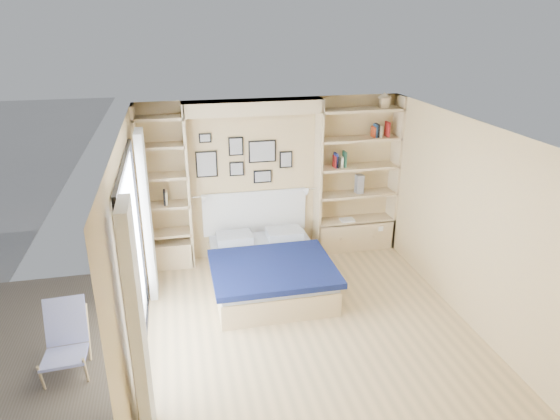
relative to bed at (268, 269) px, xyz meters
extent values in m
plane|color=tan|center=(0.28, -1.15, -0.27)|extent=(4.50, 4.50, 0.00)
plane|color=tan|center=(0.28, 1.10, 0.98)|extent=(4.00, 0.00, 4.00)
plane|color=tan|center=(0.28, -3.40, 0.98)|extent=(4.00, 0.00, 4.00)
plane|color=tan|center=(-1.72, -1.15, 0.98)|extent=(0.00, 4.50, 4.50)
plane|color=tan|center=(2.28, -1.15, 0.98)|extent=(0.00, 4.50, 4.50)
plane|color=white|center=(0.28, -1.15, 2.23)|extent=(4.50, 4.50, 0.00)
cube|color=#CFB880|center=(-1.02, 0.93, 0.98)|extent=(0.04, 0.35, 2.50)
cube|color=#CFB880|center=(0.98, 0.93, 0.98)|extent=(0.04, 0.35, 2.50)
cube|color=#CFB880|center=(-0.02, 0.93, 2.13)|extent=(2.00, 0.35, 0.20)
cube|color=#CFB880|center=(2.26, 0.93, 0.98)|extent=(0.04, 0.35, 2.50)
cube|color=#CFB880|center=(-1.70, 0.93, 0.98)|extent=(0.04, 0.35, 2.50)
cube|color=#CFB880|center=(1.63, 0.93, -0.02)|extent=(1.30, 0.35, 0.50)
cube|color=#CFB880|center=(-1.37, 0.93, -0.07)|extent=(0.70, 0.35, 0.40)
cube|color=black|center=(-1.69, -1.15, 1.96)|extent=(0.04, 2.08, 0.06)
cube|color=black|center=(-1.69, -1.15, -0.24)|extent=(0.04, 2.08, 0.06)
cube|color=black|center=(-1.69, -2.17, 0.83)|extent=(0.04, 0.06, 2.20)
cube|color=black|center=(-1.69, -0.13, 0.83)|extent=(0.04, 0.06, 2.20)
cube|color=silver|center=(-1.70, -1.15, 0.85)|extent=(0.01, 2.00, 2.20)
cube|color=white|center=(-1.60, -2.45, 0.88)|extent=(0.10, 0.45, 2.30)
cube|color=white|center=(-1.60, 0.15, 0.88)|extent=(0.10, 0.45, 2.30)
cube|color=#CFB880|center=(1.63, 0.93, 0.23)|extent=(1.30, 0.35, 0.04)
cube|color=#CFB880|center=(1.63, 0.93, 0.68)|extent=(1.30, 0.35, 0.04)
cube|color=#CFB880|center=(1.63, 0.93, 1.13)|extent=(1.30, 0.35, 0.04)
cube|color=#CFB880|center=(1.63, 0.93, 1.58)|extent=(1.30, 0.35, 0.04)
cube|color=#CFB880|center=(1.63, 0.93, 2.03)|extent=(1.30, 0.35, 0.04)
cube|color=#CFB880|center=(-1.37, 0.93, 0.28)|extent=(0.70, 0.35, 0.04)
cube|color=#CFB880|center=(-1.37, 0.93, 0.73)|extent=(0.70, 0.35, 0.04)
cube|color=#CFB880|center=(-1.37, 0.93, 1.18)|extent=(0.70, 0.35, 0.04)
cube|color=#CFB880|center=(-1.37, 0.93, 1.63)|extent=(0.70, 0.35, 0.04)
cube|color=#CFB880|center=(-1.37, 0.93, 2.03)|extent=(0.70, 0.35, 0.04)
cube|color=#CFB880|center=(0.00, -0.02, -0.10)|extent=(1.54, 1.93, 0.34)
cube|color=#B6BDC6|center=(0.00, -0.02, 0.12)|extent=(1.50, 1.89, 0.10)
cube|color=#0D1643|center=(0.00, -0.34, 0.19)|extent=(1.64, 1.35, 0.08)
cube|color=#B6BDC6|center=(-0.39, 0.65, 0.23)|extent=(0.53, 0.39, 0.12)
cube|color=#B6BDC6|center=(0.39, 0.65, 0.23)|extent=(0.53, 0.39, 0.12)
cube|color=white|center=(0.00, 1.07, 0.45)|extent=(1.64, 0.04, 0.70)
cube|color=black|center=(-0.72, 1.08, 1.28)|extent=(0.32, 0.02, 0.40)
cube|color=gray|center=(-0.72, 1.07, 1.28)|extent=(0.28, 0.01, 0.36)
cube|color=black|center=(-0.27, 1.08, 1.53)|extent=(0.22, 0.02, 0.28)
cube|color=gray|center=(-0.27, 1.07, 1.53)|extent=(0.18, 0.01, 0.24)
cube|color=black|center=(-0.27, 1.08, 1.18)|extent=(0.22, 0.02, 0.22)
cube|color=gray|center=(-0.27, 1.07, 1.18)|extent=(0.18, 0.01, 0.18)
cube|color=black|center=(0.13, 1.08, 1.43)|extent=(0.42, 0.02, 0.34)
cube|color=gray|center=(0.13, 1.07, 1.43)|extent=(0.38, 0.01, 0.30)
cube|color=black|center=(0.13, 1.08, 1.03)|extent=(0.28, 0.02, 0.20)
cube|color=gray|center=(0.13, 1.07, 1.03)|extent=(0.24, 0.01, 0.16)
cube|color=black|center=(0.50, 1.08, 1.28)|extent=(0.20, 0.02, 0.26)
cube|color=gray|center=(0.50, 1.07, 1.28)|extent=(0.16, 0.01, 0.22)
cube|color=black|center=(-0.72, 1.08, 1.68)|extent=(0.18, 0.02, 0.14)
cube|color=gray|center=(-0.72, 1.07, 1.68)|extent=(0.14, 0.01, 0.10)
cylinder|color=silver|center=(-0.88, 0.85, 0.85)|extent=(0.20, 0.02, 0.02)
cone|color=white|center=(-0.78, 0.85, 0.83)|extent=(0.13, 0.12, 0.15)
cylinder|color=silver|center=(0.84, 0.85, 0.85)|extent=(0.20, 0.02, 0.02)
cone|color=white|center=(0.74, 0.85, 0.83)|extent=(0.13, 0.12, 0.15)
cube|color=#A51E1E|center=(1.24, 0.92, 1.24)|extent=(0.02, 0.15, 0.19)
cube|color=navy|center=(1.26, 0.92, 1.27)|extent=(0.03, 0.15, 0.23)
cube|color=black|center=(1.28, 0.92, 1.24)|extent=(0.03, 0.15, 0.18)
cube|color=beige|center=(1.34, 0.92, 1.24)|extent=(0.04, 0.15, 0.17)
cube|color=#26593F|center=(1.40, 0.92, 1.28)|extent=(0.03, 0.15, 0.25)
cube|color=#963115|center=(1.85, 0.92, 1.68)|extent=(0.02, 0.15, 0.16)
cube|color=navy|center=(1.89, 0.92, 1.70)|extent=(0.03, 0.15, 0.20)
cube|color=black|center=(1.91, 0.92, 1.71)|extent=(0.03, 0.15, 0.21)
cube|color=#BFB28C|center=(1.95, 0.92, 1.69)|extent=(0.04, 0.15, 0.17)
cube|color=#A51E1E|center=(2.08, 0.92, 1.72)|extent=(0.03, 0.15, 0.23)
cube|color=black|center=(-1.37, 0.92, 0.86)|extent=(0.03, 0.15, 0.22)
cube|color=#BFB28C|center=(-1.34, 0.92, 0.85)|extent=(0.03, 0.15, 0.20)
cube|color=#CFB880|center=(1.99, 0.92, 2.13)|extent=(0.13, 0.13, 0.15)
cone|color=#CFB880|center=(1.99, 0.92, 2.24)|extent=(0.20, 0.20, 0.08)
cube|color=slate|center=(1.67, 0.92, 0.85)|extent=(0.12, 0.12, 0.30)
cube|color=white|center=(1.48, 0.87, 0.27)|extent=(0.22, 0.16, 0.03)
cylinder|color=tan|center=(-2.67, -1.68, -0.07)|extent=(0.04, 0.13, 0.38)
cylinder|color=tan|center=(-2.25, -1.65, -0.07)|extent=(0.04, 0.13, 0.38)
cylinder|color=tan|center=(-2.71, -1.14, 0.02)|extent=(0.05, 0.32, 0.63)
cylinder|color=tan|center=(-2.28, -1.12, 0.02)|extent=(0.05, 0.32, 0.63)
cube|color=#3E40B0|center=(-2.47, -1.47, 0.00)|extent=(0.47, 0.55, 0.14)
cube|color=#3E40B0|center=(-2.50, -1.10, 0.22)|extent=(0.45, 0.24, 0.51)
camera|label=1|loc=(-1.17, -6.18, 3.38)|focal=32.00mm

